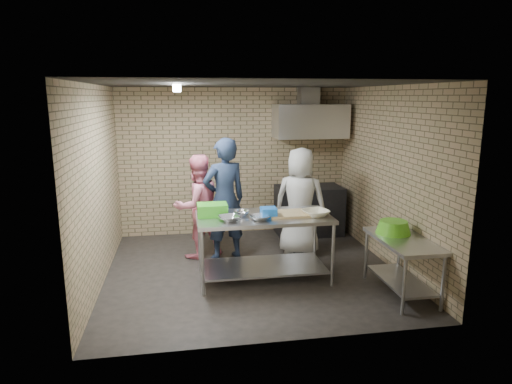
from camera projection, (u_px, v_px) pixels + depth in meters
floor at (252, 270)px, 6.64m from camera, size 4.20×4.20×0.00m
ceiling at (251, 84)px, 6.08m from camera, size 4.20×4.20×0.00m
back_wall at (235, 162)px, 8.29m from camera, size 4.20×0.06×2.70m
front_wall at (283, 218)px, 4.43m from camera, size 4.20×0.06×2.70m
left_wall at (98, 186)px, 6.02m from camera, size 0.06×4.00×2.70m
right_wall at (389, 177)px, 6.70m from camera, size 0.06×4.00×2.70m
prep_table at (264, 247)px, 6.26m from camera, size 1.85×0.92×0.92m
side_counter at (401, 266)px, 5.80m from camera, size 0.60×1.20×0.75m
stove at (309, 210)px, 8.36m from camera, size 1.20×0.70×0.90m
range_hood at (310, 121)px, 8.06m from camera, size 1.30×0.60×0.60m
hood_duct at (309, 96)px, 8.11m from camera, size 0.35×0.30×0.30m
wall_shelf at (323, 130)px, 8.33m from camera, size 0.80×0.20×0.04m
fluorescent_fixture at (177, 88)px, 5.93m from camera, size 0.10×1.25×0.08m
green_crate at (212, 210)px, 6.15m from camera, size 0.41×0.31×0.16m
blue_tub at (269, 212)px, 6.06m from camera, size 0.21×0.21×0.13m
cutting_board at (289, 214)px, 6.20m from camera, size 0.57×0.43×0.03m
mixing_bowl_a at (229, 218)px, 5.88m from camera, size 0.35×0.35×0.07m
mixing_bowl_b at (242, 213)px, 6.16m from camera, size 0.26×0.26×0.07m
mixing_bowl_c at (259, 218)px, 5.93m from camera, size 0.32×0.32×0.07m
ceramic_bowl at (316, 213)px, 6.13m from camera, size 0.43×0.43×0.09m
green_basin at (393, 227)px, 5.94m from camera, size 0.46×0.46×0.17m
bottle_red at (310, 124)px, 8.27m from camera, size 0.07×0.07×0.18m
bottle_green at (330, 125)px, 8.34m from camera, size 0.06×0.06×0.15m
man_navy at (225, 199)px, 6.95m from camera, size 0.81×0.66×1.93m
woman_pink at (198, 206)px, 7.09m from camera, size 1.00×0.92×1.65m
woman_white at (300, 201)px, 7.21m from camera, size 1.01×0.88×1.75m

